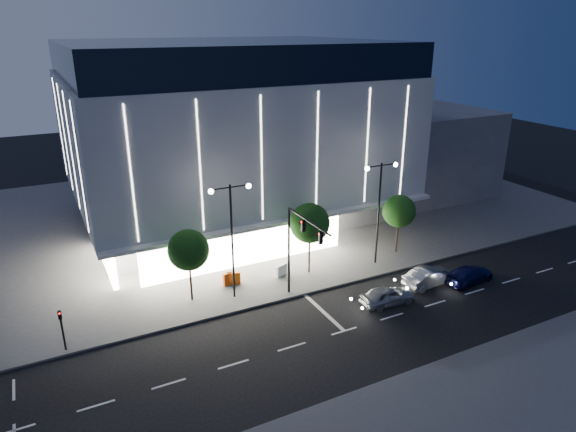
{
  "coord_description": "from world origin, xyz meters",
  "views": [
    {
      "loc": [
        -14.85,
        -26.28,
        19.52
      ],
      "look_at": [
        2.61,
        8.1,
        5.0
      ],
      "focal_mm": 32.0,
      "sensor_mm": 36.0,
      "label": 1
    }
  ],
  "objects_px": {
    "tree_right": "(399,213)",
    "barrier_c": "(229,278)",
    "traffic_mast": "(298,240)",
    "car_lead": "(388,296)",
    "ped_signal_far": "(62,326)",
    "tree_mid": "(310,225)",
    "street_lamp_west": "(232,225)",
    "barrier_a": "(234,278)",
    "street_lamp_east": "(379,199)",
    "car_second": "(429,277)",
    "car_third": "(469,274)",
    "barrier_d": "(282,270)",
    "tree_left": "(189,252)"
  },
  "relations": [
    {
      "from": "tree_right",
      "to": "barrier_a",
      "type": "xyz_separation_m",
      "value": [
        -15.35,
        0.88,
        -3.23
      ]
    },
    {
      "from": "tree_mid",
      "to": "car_lead",
      "type": "distance_m",
      "value": 8.3
    },
    {
      "from": "tree_mid",
      "to": "car_second",
      "type": "bearing_deg",
      "value": -38.99
    },
    {
      "from": "street_lamp_east",
      "to": "ped_signal_far",
      "type": "relative_size",
      "value": 3.0
    },
    {
      "from": "tree_left",
      "to": "barrier_d",
      "type": "distance_m",
      "value": 8.37
    },
    {
      "from": "traffic_mast",
      "to": "ped_signal_far",
      "type": "height_order",
      "value": "traffic_mast"
    },
    {
      "from": "street_lamp_west",
      "to": "tree_left",
      "type": "xyz_separation_m",
      "value": [
        -2.97,
        1.02,
        -1.92
      ]
    },
    {
      "from": "barrier_d",
      "to": "ped_signal_far",
      "type": "bearing_deg",
      "value": 169.94
    },
    {
      "from": "street_lamp_west",
      "to": "traffic_mast",
      "type": "bearing_deg",
      "value": -33.65
    },
    {
      "from": "street_lamp_east",
      "to": "barrier_a",
      "type": "relative_size",
      "value": 8.18
    },
    {
      "from": "car_lead",
      "to": "car_second",
      "type": "xyz_separation_m",
      "value": [
        4.76,
        0.88,
        0.03
      ]
    },
    {
      "from": "car_lead",
      "to": "car_third",
      "type": "distance_m",
      "value": 7.99
    },
    {
      "from": "car_lead",
      "to": "car_second",
      "type": "height_order",
      "value": "car_second"
    },
    {
      "from": "tree_left",
      "to": "car_second",
      "type": "distance_m",
      "value": 18.81
    },
    {
      "from": "ped_signal_far",
      "to": "tree_right",
      "type": "xyz_separation_m",
      "value": [
        28.03,
        2.52,
        2.0
      ]
    },
    {
      "from": "tree_right",
      "to": "barrier_d",
      "type": "bearing_deg",
      "value": 177.98
    },
    {
      "from": "street_lamp_east",
      "to": "barrier_d",
      "type": "bearing_deg",
      "value": 170.31
    },
    {
      "from": "tree_right",
      "to": "car_second",
      "type": "relative_size",
      "value": 1.22
    },
    {
      "from": "tree_right",
      "to": "car_second",
      "type": "height_order",
      "value": "tree_right"
    },
    {
      "from": "street_lamp_west",
      "to": "tree_right",
      "type": "distance_m",
      "value": 16.19
    },
    {
      "from": "car_second",
      "to": "barrier_a",
      "type": "xyz_separation_m",
      "value": [
        -13.85,
        6.95,
        -0.09
      ]
    },
    {
      "from": "barrier_a",
      "to": "barrier_d",
      "type": "relative_size",
      "value": 1.0
    },
    {
      "from": "ped_signal_far",
      "to": "barrier_a",
      "type": "distance_m",
      "value": 13.19
    },
    {
      "from": "street_lamp_west",
      "to": "barrier_c",
      "type": "height_order",
      "value": "street_lamp_west"
    },
    {
      "from": "tree_right",
      "to": "barrier_c",
      "type": "xyz_separation_m",
      "value": [
        -15.65,
        1.02,
        -3.23
      ]
    },
    {
      "from": "traffic_mast",
      "to": "car_lead",
      "type": "xyz_separation_m",
      "value": [
        5.76,
        -3.27,
        -4.31
      ]
    },
    {
      "from": "ped_signal_far",
      "to": "car_lead",
      "type": "xyz_separation_m",
      "value": [
        21.76,
        -4.43,
        -1.17
      ]
    },
    {
      "from": "barrier_a",
      "to": "barrier_d",
      "type": "bearing_deg",
      "value": 16.7
    },
    {
      "from": "barrier_a",
      "to": "street_lamp_east",
      "type": "bearing_deg",
      "value": 14.73
    },
    {
      "from": "tree_mid",
      "to": "street_lamp_west",
      "type": "bearing_deg",
      "value": -171.74
    },
    {
      "from": "street_lamp_west",
      "to": "tree_left",
      "type": "bearing_deg",
      "value": 161.06
    },
    {
      "from": "tree_mid",
      "to": "barrier_a",
      "type": "xyz_separation_m",
      "value": [
        -6.35,
        0.88,
        -3.68
      ]
    },
    {
      "from": "car_lead",
      "to": "barrier_a",
      "type": "distance_m",
      "value": 11.99
    },
    {
      "from": "ped_signal_far",
      "to": "car_second",
      "type": "height_order",
      "value": "ped_signal_far"
    },
    {
      "from": "tree_mid",
      "to": "barrier_a",
      "type": "height_order",
      "value": "tree_mid"
    },
    {
      "from": "barrier_d",
      "to": "barrier_c",
      "type": "bearing_deg",
      "value": 151.79
    },
    {
      "from": "tree_right",
      "to": "car_third",
      "type": "bearing_deg",
      "value": -76.31
    },
    {
      "from": "street_lamp_west",
      "to": "street_lamp_east",
      "type": "xyz_separation_m",
      "value": [
        13.0,
        0.0,
        0.0
      ]
    },
    {
      "from": "traffic_mast",
      "to": "ped_signal_far",
      "type": "distance_m",
      "value": 16.35
    },
    {
      "from": "ped_signal_far",
      "to": "barrier_d",
      "type": "relative_size",
      "value": 2.73
    },
    {
      "from": "traffic_mast",
      "to": "barrier_d",
      "type": "height_order",
      "value": "traffic_mast"
    },
    {
      "from": "street_lamp_east",
      "to": "car_lead",
      "type": "height_order",
      "value": "street_lamp_east"
    },
    {
      "from": "car_lead",
      "to": "barrier_a",
      "type": "height_order",
      "value": "car_lead"
    },
    {
      "from": "traffic_mast",
      "to": "barrier_a",
      "type": "relative_size",
      "value": 6.43
    },
    {
      "from": "traffic_mast",
      "to": "tree_left",
      "type": "xyz_separation_m",
      "value": [
        -6.97,
        3.68,
        -0.99
      ]
    },
    {
      "from": "tree_left",
      "to": "car_lead",
      "type": "relative_size",
      "value": 1.36
    },
    {
      "from": "barrier_c",
      "to": "barrier_d",
      "type": "relative_size",
      "value": 1.0
    },
    {
      "from": "barrier_c",
      "to": "barrier_d",
      "type": "bearing_deg",
      "value": -23.12
    },
    {
      "from": "traffic_mast",
      "to": "car_third",
      "type": "relative_size",
      "value": 1.55
    },
    {
      "from": "barrier_c",
      "to": "tree_right",
      "type": "bearing_deg",
      "value": -18.65
    }
  ]
}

